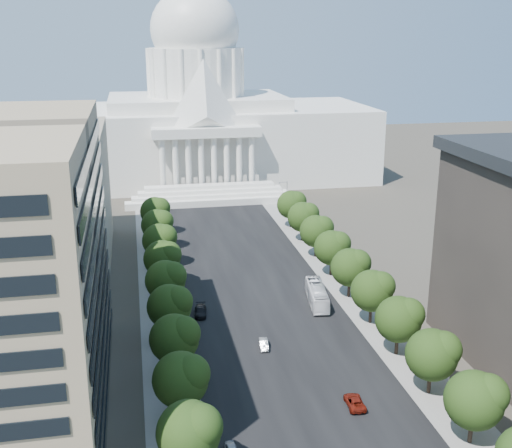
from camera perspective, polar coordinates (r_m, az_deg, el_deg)
road_asphalt at (r=141.69m, az=-1.07°, el=-4.16°), size 30.00×260.00×0.01m
sidewalk_left at (r=139.95m, az=-8.78°, el=-4.64°), size 8.00×260.00×0.02m
sidewalk_right at (r=145.91m, az=6.32°, el=-3.63°), size 8.00×260.00×0.02m
capitol at (r=228.43m, az=-5.23°, el=9.05°), size 120.00×56.00×73.00m
office_block_left_far at (r=147.09m, az=-20.57°, el=1.67°), size 38.00×52.00×30.00m
tree_l_b at (r=78.17m, az=-5.76°, el=-17.85°), size 7.79×7.60×9.97m
tree_l_c at (r=88.28m, az=-6.51°, el=-13.45°), size 7.79×7.60×9.97m
tree_l_d at (r=98.82m, az=-7.08°, el=-9.97°), size 7.79×7.60×9.97m
tree_l_e at (r=109.65m, az=-7.54°, el=-7.17°), size 7.79×7.60×9.97m
tree_l_f at (r=120.71m, az=-7.90°, el=-4.88°), size 7.79×7.60×9.97m
tree_l_g at (r=131.93m, az=-8.21°, el=-2.97°), size 7.79×7.60×9.97m
tree_l_h at (r=143.28m, az=-8.46°, el=-1.37°), size 7.79×7.60×9.97m
tree_l_i at (r=154.73m, az=-8.68°, el=0.00°), size 7.79×7.60×9.97m
tree_l_j at (r=166.25m, az=-8.86°, el=1.18°), size 7.79×7.60×9.97m
tree_r_b at (r=88.02m, az=19.10°, el=-14.46°), size 7.79×7.60×9.97m
tree_r_c at (r=97.11m, az=15.59°, el=-11.02°), size 7.79×7.60×9.97m
tree_r_d at (r=106.78m, az=12.76°, el=-8.15°), size 7.79×7.60×9.97m
tree_r_e at (r=116.88m, az=10.45°, el=-5.75°), size 7.79×7.60×9.97m
tree_r_f at (r=127.31m, az=8.52°, el=-3.73°), size 7.79×7.60×9.97m
tree_r_g at (r=138.00m, az=6.89°, el=-2.02°), size 7.79×7.60×9.97m
tree_r_h at (r=148.89m, az=5.50°, el=-0.56°), size 7.79×7.60×9.97m
tree_r_i at (r=159.93m, az=4.31°, el=0.71°), size 7.79×7.60×9.97m
tree_r_j at (r=171.11m, az=3.27°, el=1.81°), size 7.79×7.60×9.97m
streetlight_b at (r=97.44m, az=16.61°, el=-11.43°), size 2.61×0.44×9.00m
streetlight_c at (r=117.84m, az=11.11°, el=-5.93°), size 2.61×0.44×9.00m
streetlight_d at (r=139.74m, az=7.35°, el=-2.07°), size 2.61×0.44×9.00m
streetlight_e at (r=162.54m, az=4.64°, el=0.74°), size 2.61×0.44×9.00m
streetlight_f at (r=185.91m, az=2.60°, el=2.84°), size 2.61×0.44×9.00m
car_silver at (r=108.65m, az=0.69°, el=-10.65°), size 1.82×4.10×1.31m
car_red at (r=94.61m, az=8.76°, el=-15.37°), size 2.58×5.12×1.39m
car_dark_b at (r=120.59m, az=-4.95°, el=-7.74°), size 2.80×5.52×1.54m
city_bus at (r=125.20m, az=5.45°, el=-6.28°), size 4.74×13.20×3.60m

